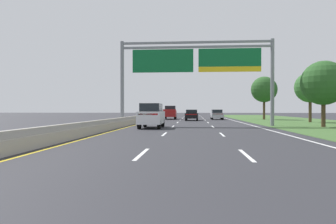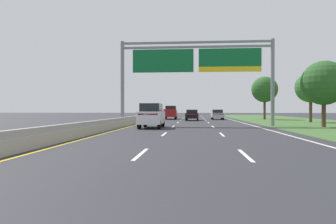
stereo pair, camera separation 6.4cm
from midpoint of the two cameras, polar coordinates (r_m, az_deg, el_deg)
The scene contains 12 objects.
ground_plane at distance 35.61m, azimuth 4.65°, elevation -2.10°, with size 220.00×220.00×0.00m, color #2B2B30.
lane_striping at distance 35.15m, azimuth 4.65°, elevation -2.13°, with size 11.96×106.00×0.01m.
grass_verge_right at distance 38.24m, azimuth 26.05°, elevation -1.96°, with size 14.00×110.00×0.02m, color #3D602D.
median_barrier_concrete at distance 36.20m, azimuth -5.86°, elevation -1.50°, with size 0.60×110.00×0.85m.
overhead_sign_gantry at distance 30.98m, azimuth 5.22°, elevation 8.66°, with size 15.06×0.42×8.41m.
pickup_truck_red at distance 51.28m, azimuth 0.52°, elevation -0.11°, with size 2.12×5.44×2.20m.
car_white_left_lane_suv at distance 27.04m, azimuth -2.92°, elevation -0.59°, with size 1.90×4.70×2.11m.
car_black_centre_lane_sedan at distance 45.31m, azimuth 4.47°, elevation -0.51°, with size 1.92×4.44×1.57m.
car_silver_right_lane_sedan at distance 49.99m, azimuth 9.03°, elevation -0.43°, with size 1.82×4.40×1.57m.
roadside_tree_mid at distance 31.27m, azimuth 26.65°, elevation 4.75°, with size 3.97×3.97×5.96m.
roadside_tree_far at distance 42.31m, azimuth 24.67°, elevation 4.11°, with size 3.76×3.76×6.21m.
roadside_tree_distant at distance 51.51m, azimuth 17.28°, elevation 3.95°, with size 4.06×4.06×6.79m.
Camera 2 is at (0.03, -0.57, 1.60)m, focal length 33.35 mm.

